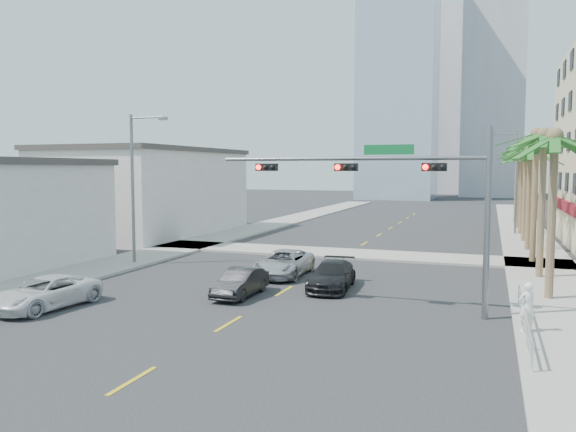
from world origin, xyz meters
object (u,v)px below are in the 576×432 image
at_px(pedestrian, 527,307).
at_px(car_lane_right, 332,275).
at_px(car_lane_left, 240,283).
at_px(car_lane_center, 284,263).
at_px(traffic_signal_mast, 403,187).
at_px(car_parked_far, 46,293).

bearing_deg(pedestrian, car_lane_right, -63.52).
xyz_separation_m(car_lane_left, car_lane_center, (0.17, 5.22, 0.07)).
distance_m(traffic_signal_mast, car_parked_far, 15.29).
xyz_separation_m(traffic_signal_mast, car_lane_right, (-3.78, 3.29, -4.40)).
height_order(traffic_signal_mast, pedestrian, traffic_signal_mast).
relative_size(car_parked_far, pedestrian, 2.74).
height_order(car_lane_center, pedestrian, pedestrian).
distance_m(car_lane_center, pedestrian, 13.81).
xyz_separation_m(traffic_signal_mast, car_lane_center, (-7.11, 5.59, -4.37)).
bearing_deg(car_lane_right, traffic_signal_mast, -45.67).
bearing_deg(car_parked_far, traffic_signal_mast, 24.11).
relative_size(car_lane_left, pedestrian, 2.21).
height_order(traffic_signal_mast, car_lane_left, traffic_signal_mast).
bearing_deg(car_lane_left, car_lane_right, 40.11).
bearing_deg(car_parked_far, car_lane_right, 43.68).
bearing_deg(car_lane_left, traffic_signal_mast, -2.63).
xyz_separation_m(car_lane_right, pedestrian, (8.38, -5.02, 0.35)).
xyz_separation_m(traffic_signal_mast, car_lane_left, (-7.28, 0.37, -4.44)).
xyz_separation_m(traffic_signal_mast, pedestrian, (4.59, -1.73, -4.05)).
height_order(traffic_signal_mast, car_lane_center, traffic_signal_mast).
xyz_separation_m(car_lane_center, car_lane_right, (3.33, -2.30, -0.03)).
distance_m(traffic_signal_mast, car_lane_right, 6.67).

